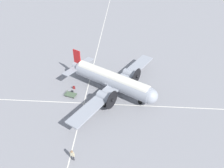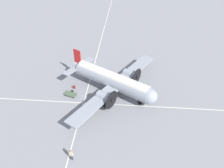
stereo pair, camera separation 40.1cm
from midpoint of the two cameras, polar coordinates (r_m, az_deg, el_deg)
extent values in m
plane|color=gray|center=(37.99, -0.30, -2.04)|extent=(300.00, 300.00, 0.00)
cube|color=silver|center=(35.51, -0.67, -5.33)|extent=(120.00, 0.16, 0.01)
cube|color=silver|center=(38.48, -6.84, -1.76)|extent=(0.16, 120.00, 0.01)
cylinder|color=#9399A3|center=(36.53, -0.31, 0.89)|extent=(13.43, 9.44, 2.60)
cylinder|color=silver|center=(36.12, -0.32, 1.81)|extent=(12.44, 8.41, 1.82)
sphere|color=#9399A3|center=(33.85, 9.54, -3.08)|extent=(2.47, 2.47, 2.47)
cylinder|color=#9399A3|center=(40.22, -8.61, 4.36)|extent=(3.09, 2.63, 1.43)
cube|color=red|center=(39.60, -9.41, 6.80)|extent=(1.40, 0.91, 2.99)
cube|color=#9399A3|center=(40.35, -8.99, 4.66)|extent=(4.84, 6.85, 0.10)
cube|color=#9399A3|center=(36.26, 1.02, -0.07)|extent=(13.35, 20.36, 0.20)
cylinder|color=#9399A3|center=(38.80, 4.44, 2.61)|extent=(2.80, 2.46, 1.43)
cylinder|color=black|center=(38.28, 6.14, 1.97)|extent=(1.57, 2.60, 3.00)
sphere|color=black|center=(38.24, 6.29, 1.91)|extent=(0.50, 0.50, 0.50)
cylinder|color=#9399A3|center=(33.71, -2.23, -3.37)|extent=(2.80, 2.46, 1.43)
cylinder|color=black|center=(33.11, -0.38, -4.20)|extent=(1.57, 2.60, 3.00)
sphere|color=black|center=(33.06, -0.21, -4.28)|extent=(0.50, 0.50, 0.50)
cylinder|color=#4C4C51|center=(39.50, 4.07, 1.45)|extent=(0.18, 0.18, 0.97)
cylinder|color=black|center=(39.78, 4.04, 0.88)|extent=(1.10, 0.82, 1.10)
cylinder|color=#4C4C51|center=(34.51, -2.51, -4.56)|extent=(0.18, 0.18, 0.97)
cylinder|color=black|center=(34.83, -2.49, -5.17)|extent=(1.10, 0.82, 1.10)
cylinder|color=#4C4C51|center=(35.36, 7.05, -4.19)|extent=(0.14, 0.14, 0.88)
cylinder|color=black|center=(35.64, 7.00, -4.73)|extent=(0.69, 0.51, 0.70)
cylinder|color=#2D2D33|center=(28.83, -10.85, -18.34)|extent=(0.13, 0.13, 0.88)
cylinder|color=#2D2D33|center=(28.75, -10.37, -18.50)|extent=(0.13, 0.13, 0.88)
cube|color=beige|center=(28.17, -10.79, -17.52)|extent=(0.46, 0.30, 0.66)
sphere|color=#8C6647|center=(27.79, -10.90, -16.95)|extent=(0.29, 0.29, 0.29)
cylinder|color=beige|center=(28.29, -11.27, -17.40)|extent=(0.10, 0.10, 0.63)
cylinder|color=beige|center=(28.11, -10.28, -17.73)|extent=(0.10, 0.10, 0.63)
cube|color=navy|center=(28.16, -10.71, -17.27)|extent=(0.06, 0.02, 0.42)
cube|color=#232328|center=(38.16, -10.63, -2.06)|extent=(0.40, 0.16, 0.55)
cube|color=black|center=(37.97, -10.68, -1.70)|extent=(0.15, 0.11, 0.02)
cube|color=maroon|center=(39.08, -10.20, -0.90)|extent=(0.40, 0.16, 0.59)
cube|color=#551515|center=(38.89, -10.25, -0.52)|extent=(0.14, 0.11, 0.02)
cube|color=#4C6047|center=(37.65, -11.03, -2.68)|extent=(2.14, 1.67, 0.04)
cube|color=#4C6047|center=(37.91, -12.27, -2.09)|extent=(0.37, 1.16, 0.04)
cylinder|color=#4C6047|center=(38.35, -11.83, -1.72)|extent=(0.04, 0.04, 0.22)
cylinder|color=#4C6047|center=(37.62, -12.67, -2.73)|extent=(0.04, 0.04, 0.22)
cylinder|color=black|center=(37.76, -9.70, -2.68)|extent=(0.29, 0.14, 0.28)
cylinder|color=black|center=(37.13, -10.39, -3.56)|extent=(0.29, 0.14, 0.28)
cylinder|color=black|center=(38.38, -11.59, -2.20)|extent=(0.29, 0.14, 0.28)
cylinder|color=black|center=(37.77, -12.29, -3.05)|extent=(0.29, 0.14, 0.28)
camera|label=1|loc=(0.20, -90.31, -0.23)|focal=35.00mm
camera|label=2|loc=(0.20, 89.69, 0.23)|focal=35.00mm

